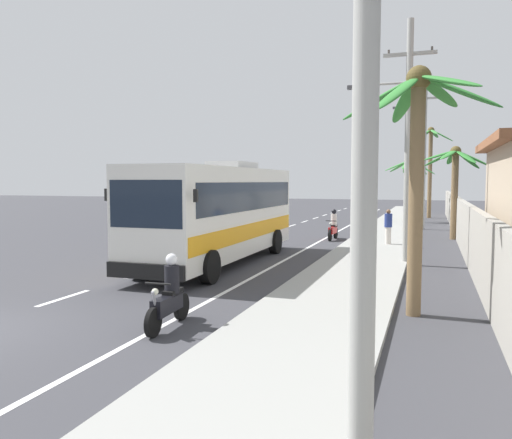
{
  "coord_description": "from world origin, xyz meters",
  "views": [
    {
      "loc": [
        9.19,
        -7.58,
        3.11
      ],
      "look_at": [
        3.11,
        9.99,
        1.7
      ],
      "focal_mm": 35.63,
      "sensor_mm": 36.0,
      "label": 1
    }
  ],
  "objects_px": {
    "motorcycle_beside_bus": "(333,227)",
    "palm_fourth": "(410,175)",
    "utility_pole_nearest": "(367,11)",
    "pedestrian_near_kerb": "(388,226)",
    "palm_second": "(418,141)",
    "coach_bus_foreground": "(220,210)",
    "motorcycle_trailing": "(169,297)",
    "utility_pole_mid": "(406,136)",
    "palm_third": "(430,157)",
    "utility_pole_far": "(423,145)",
    "palm_nearest": "(455,173)"
  },
  "relations": [
    {
      "from": "palm_third",
      "to": "pedestrian_near_kerb",
      "type": "bearing_deg",
      "value": -94.8
    },
    {
      "from": "utility_pole_nearest",
      "to": "palm_third",
      "type": "height_order",
      "value": "utility_pole_nearest"
    },
    {
      "from": "pedestrian_near_kerb",
      "to": "utility_pole_far",
      "type": "bearing_deg",
      "value": -18.56
    },
    {
      "from": "coach_bus_foreground",
      "to": "pedestrian_near_kerb",
      "type": "bearing_deg",
      "value": 51.09
    },
    {
      "from": "utility_pole_nearest",
      "to": "utility_pole_mid",
      "type": "distance_m",
      "value": 14.83
    },
    {
      "from": "utility_pole_far",
      "to": "utility_pole_mid",
      "type": "bearing_deg",
      "value": -91.44
    },
    {
      "from": "coach_bus_foreground",
      "to": "utility_pole_far",
      "type": "relative_size",
      "value": 1.05
    },
    {
      "from": "coach_bus_foreground",
      "to": "palm_second",
      "type": "xyz_separation_m",
      "value": [
        7.21,
        -5.47,
        2.0
      ]
    },
    {
      "from": "coach_bus_foreground",
      "to": "palm_second",
      "type": "bearing_deg",
      "value": -37.22
    },
    {
      "from": "coach_bus_foreground",
      "to": "pedestrian_near_kerb",
      "type": "height_order",
      "value": "coach_bus_foreground"
    },
    {
      "from": "motorcycle_beside_bus",
      "to": "utility_pole_far",
      "type": "bearing_deg",
      "value": 60.29
    },
    {
      "from": "utility_pole_nearest",
      "to": "utility_pole_mid",
      "type": "height_order",
      "value": "utility_pole_mid"
    },
    {
      "from": "pedestrian_near_kerb",
      "to": "utility_pole_far",
      "type": "relative_size",
      "value": 0.16
    },
    {
      "from": "coach_bus_foreground",
      "to": "motorcycle_trailing",
      "type": "height_order",
      "value": "coach_bus_foreground"
    },
    {
      "from": "utility_pole_far",
      "to": "utility_pole_nearest",
      "type": "bearing_deg",
      "value": -90.03
    },
    {
      "from": "utility_pole_mid",
      "to": "palm_nearest",
      "type": "xyz_separation_m",
      "value": [
        2.08,
        9.47,
        -1.2
      ]
    },
    {
      "from": "pedestrian_near_kerb",
      "to": "palm_third",
      "type": "distance_m",
      "value": 21.19
    },
    {
      "from": "utility_pole_nearest",
      "to": "utility_pole_mid",
      "type": "relative_size",
      "value": 0.99
    },
    {
      "from": "motorcycle_trailing",
      "to": "palm_second",
      "type": "distance_m",
      "value": 6.53
    },
    {
      "from": "motorcycle_beside_bus",
      "to": "palm_fourth",
      "type": "distance_m",
      "value": 13.99
    },
    {
      "from": "pedestrian_near_kerb",
      "to": "motorcycle_beside_bus",
      "type": "bearing_deg",
      "value": 43.65
    },
    {
      "from": "pedestrian_near_kerb",
      "to": "utility_pole_nearest",
      "type": "height_order",
      "value": "utility_pole_nearest"
    },
    {
      "from": "coach_bus_foreground",
      "to": "utility_pole_mid",
      "type": "xyz_separation_m",
      "value": [
        6.58,
        1.88,
        2.73
      ]
    },
    {
      "from": "palm_second",
      "to": "utility_pole_far",
      "type": "bearing_deg",
      "value": 90.65
    },
    {
      "from": "utility_pole_far",
      "to": "palm_nearest",
      "type": "relative_size",
      "value": 2.04
    },
    {
      "from": "motorcycle_trailing",
      "to": "palm_nearest",
      "type": "distance_m",
      "value": 20.73
    },
    {
      "from": "coach_bus_foreground",
      "to": "motorcycle_trailing",
      "type": "bearing_deg",
      "value": -74.26
    },
    {
      "from": "motorcycle_beside_bus",
      "to": "palm_fourth",
      "type": "height_order",
      "value": "palm_fourth"
    },
    {
      "from": "palm_nearest",
      "to": "motorcycle_beside_bus",
      "type": "bearing_deg",
      "value": -159.72
    },
    {
      "from": "utility_pole_nearest",
      "to": "palm_fourth",
      "type": "bearing_deg",
      "value": 91.59
    },
    {
      "from": "utility_pole_nearest",
      "to": "pedestrian_near_kerb",
      "type": "bearing_deg",
      "value": 93.77
    },
    {
      "from": "palm_third",
      "to": "palm_fourth",
      "type": "relative_size",
      "value": 1.55
    },
    {
      "from": "utility_pole_nearest",
      "to": "coach_bus_foreground",
      "type": "bearing_deg",
      "value": 118.19
    },
    {
      "from": "palm_nearest",
      "to": "coach_bus_foreground",
      "type": "bearing_deg",
      "value": -127.37
    },
    {
      "from": "motorcycle_beside_bus",
      "to": "palm_fourth",
      "type": "bearing_deg",
      "value": 75.92
    },
    {
      "from": "pedestrian_near_kerb",
      "to": "utility_pole_mid",
      "type": "relative_size",
      "value": 0.18
    },
    {
      "from": "palm_nearest",
      "to": "palm_fourth",
      "type": "height_order",
      "value": "palm_nearest"
    },
    {
      "from": "utility_pole_mid",
      "to": "motorcycle_trailing",
      "type": "bearing_deg",
      "value": -113.09
    },
    {
      "from": "coach_bus_foreground",
      "to": "utility_pole_mid",
      "type": "relative_size",
      "value": 1.19
    },
    {
      "from": "pedestrian_near_kerb",
      "to": "palm_second",
      "type": "relative_size",
      "value": 0.29
    },
    {
      "from": "pedestrian_near_kerb",
      "to": "utility_pole_nearest",
      "type": "distance_m",
      "value": 20.28
    },
    {
      "from": "motorcycle_beside_bus",
      "to": "palm_second",
      "type": "distance_m",
      "value": 15.65
    },
    {
      "from": "pedestrian_near_kerb",
      "to": "palm_fourth",
      "type": "bearing_deg",
      "value": -12.02
    },
    {
      "from": "coach_bus_foreground",
      "to": "motorcycle_trailing",
      "type": "relative_size",
      "value": 5.43
    },
    {
      "from": "utility_pole_mid",
      "to": "palm_fourth",
      "type": "height_order",
      "value": "utility_pole_mid"
    },
    {
      "from": "palm_nearest",
      "to": "palm_second",
      "type": "xyz_separation_m",
      "value": [
        -1.46,
        -16.82,
        0.47
      ]
    },
    {
      "from": "utility_pole_nearest",
      "to": "utility_pole_mid",
      "type": "xyz_separation_m",
      "value": [
        -0.36,
        14.82,
        0.14
      ]
    },
    {
      "from": "motorcycle_trailing",
      "to": "utility_pole_far",
      "type": "distance_m",
      "value": 25.73
    },
    {
      "from": "utility_pole_mid",
      "to": "palm_third",
      "type": "height_order",
      "value": "utility_pole_mid"
    },
    {
      "from": "utility_pole_mid",
      "to": "palm_nearest",
      "type": "height_order",
      "value": "utility_pole_mid"
    }
  ]
}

